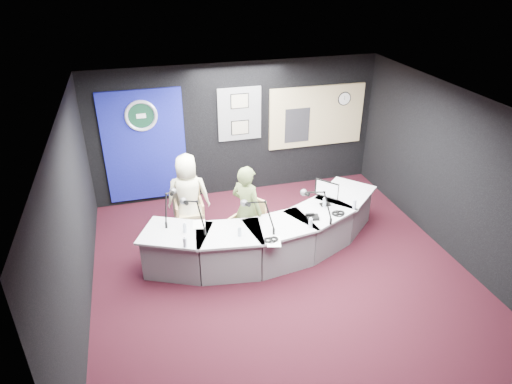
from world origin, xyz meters
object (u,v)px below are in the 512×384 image
object	(u,v)px
broadcast_desk	(268,235)
person_woman	(247,210)
armchair_right	(247,226)
armchair_left	(189,211)
person_man	(188,195)

from	to	relation	value
broadcast_desk	person_woman	distance (m)	0.58
broadcast_desk	armchair_right	xyz separation A→B (m)	(-0.33, 0.19, 0.12)
armchair_right	person_woman	distance (m)	0.32
broadcast_desk	person_woman	size ratio (longest dim) A/B	2.77
armchair_left	person_woman	xyz separation A→B (m)	(0.89, -0.82, 0.35)
armchair_left	person_man	bearing A→B (deg)	0.00
broadcast_desk	armchair_left	xyz separation A→B (m)	(-1.22, 1.01, 0.09)
broadcast_desk	armchair_left	world-z (taller)	armchair_left
armchair_right	person_man	bearing A→B (deg)	-169.51
armchair_left	person_man	size ratio (longest dim) A/B	0.58
armchair_left	person_man	distance (m)	0.33
broadcast_desk	person_woman	bearing A→B (deg)	150.00
armchair_left	armchair_right	xyz separation A→B (m)	(0.89, -0.82, 0.03)
broadcast_desk	person_woman	world-z (taller)	person_woman
armchair_right	person_woman	xyz separation A→B (m)	(0.00, 0.00, 0.32)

